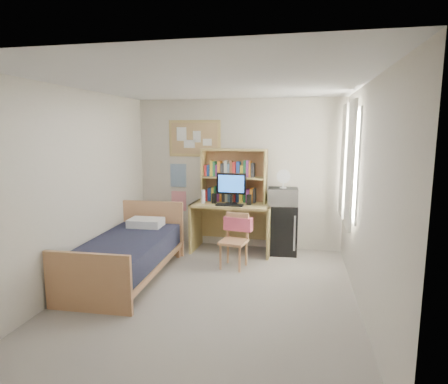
% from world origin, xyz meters
% --- Properties ---
extents(floor, '(3.60, 4.20, 0.02)m').
position_xyz_m(floor, '(0.00, 0.00, -0.01)').
color(floor, gray).
rests_on(floor, ground).
extents(ceiling, '(3.60, 4.20, 0.02)m').
position_xyz_m(ceiling, '(0.00, 0.00, 2.60)').
color(ceiling, silver).
rests_on(ceiling, wall_back).
extents(wall_back, '(3.60, 0.04, 2.60)m').
position_xyz_m(wall_back, '(0.00, 2.10, 1.30)').
color(wall_back, beige).
rests_on(wall_back, floor).
extents(wall_front, '(3.60, 0.04, 2.60)m').
position_xyz_m(wall_front, '(0.00, -2.10, 1.30)').
color(wall_front, beige).
rests_on(wall_front, floor).
extents(wall_left, '(0.04, 4.20, 2.60)m').
position_xyz_m(wall_left, '(-1.80, 0.00, 1.30)').
color(wall_left, beige).
rests_on(wall_left, floor).
extents(wall_right, '(0.04, 4.20, 2.60)m').
position_xyz_m(wall_right, '(1.80, 0.00, 1.30)').
color(wall_right, beige).
rests_on(wall_right, floor).
extents(window_unit, '(0.10, 1.40, 1.70)m').
position_xyz_m(window_unit, '(1.75, 1.20, 1.60)').
color(window_unit, white).
rests_on(window_unit, wall_right).
extents(curtain_left, '(0.04, 0.55, 1.70)m').
position_xyz_m(curtain_left, '(1.72, 0.80, 1.60)').
color(curtain_left, white).
rests_on(curtain_left, wall_right).
extents(curtain_right, '(0.04, 0.55, 1.70)m').
position_xyz_m(curtain_right, '(1.72, 1.60, 1.60)').
color(curtain_right, white).
rests_on(curtain_right, wall_right).
extents(bulletin_board, '(0.94, 0.03, 0.64)m').
position_xyz_m(bulletin_board, '(-0.78, 2.08, 1.92)').
color(bulletin_board, tan).
rests_on(bulletin_board, wall_back).
extents(poster_wave, '(0.30, 0.01, 0.42)m').
position_xyz_m(poster_wave, '(-1.10, 2.09, 1.25)').
color(poster_wave, '#255B94').
rests_on(poster_wave, wall_back).
extents(poster_japan, '(0.28, 0.01, 0.36)m').
position_xyz_m(poster_japan, '(-1.10, 2.09, 0.78)').
color(poster_japan, red).
rests_on(poster_japan, wall_back).
extents(desk, '(1.37, 0.72, 0.84)m').
position_xyz_m(desk, '(-0.04, 1.74, 0.42)').
color(desk, tan).
rests_on(desk, floor).
extents(desk_chair, '(0.48, 0.48, 0.82)m').
position_xyz_m(desk_chair, '(0.12, 0.98, 0.41)').
color(desk_chair, tan).
rests_on(desk_chair, floor).
extents(mini_fridge, '(0.52, 0.52, 0.84)m').
position_xyz_m(mini_fridge, '(0.80, 1.83, 0.42)').
color(mini_fridge, black).
rests_on(mini_fridge, floor).
extents(bed, '(1.07, 2.05, 0.56)m').
position_xyz_m(bed, '(-1.27, 0.28, 0.28)').
color(bed, black).
rests_on(bed, floor).
extents(hutch, '(1.13, 0.33, 0.91)m').
position_xyz_m(hutch, '(-0.03, 1.89, 1.30)').
color(hutch, tan).
rests_on(hutch, desk).
extents(monitor, '(0.50, 0.06, 0.53)m').
position_xyz_m(monitor, '(-0.04, 1.68, 1.10)').
color(monitor, black).
rests_on(monitor, desk).
extents(keyboard, '(0.45, 0.16, 0.02)m').
position_xyz_m(keyboard, '(-0.05, 1.54, 0.85)').
color(keyboard, black).
rests_on(keyboard, desk).
extents(speaker_left, '(0.07, 0.07, 0.17)m').
position_xyz_m(speaker_left, '(-0.34, 1.70, 0.92)').
color(speaker_left, black).
rests_on(speaker_left, desk).
extents(speaker_right, '(0.07, 0.07, 0.17)m').
position_xyz_m(speaker_right, '(0.26, 1.67, 0.93)').
color(speaker_right, black).
rests_on(speaker_right, desk).
extents(water_bottle, '(0.07, 0.07, 0.23)m').
position_xyz_m(water_bottle, '(-0.52, 1.66, 0.95)').
color(water_bottle, white).
rests_on(water_bottle, desk).
extents(hoodie, '(0.46, 0.21, 0.21)m').
position_xyz_m(hoodie, '(0.16, 1.18, 0.64)').
color(hoodie, '#ED5A75').
rests_on(hoodie, desk_chair).
extents(microwave, '(0.50, 0.40, 0.28)m').
position_xyz_m(microwave, '(0.81, 1.81, 0.98)').
color(microwave, '#BBBBC0').
rests_on(microwave, mini_fridge).
extents(desk_fan, '(0.24, 0.24, 0.28)m').
position_xyz_m(desk_fan, '(0.81, 1.81, 1.26)').
color(desk_fan, white).
rests_on(desk_fan, microwave).
extents(pillow, '(0.53, 0.38, 0.12)m').
position_xyz_m(pillow, '(-1.30, 1.03, 0.62)').
color(pillow, white).
rests_on(pillow, bed).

